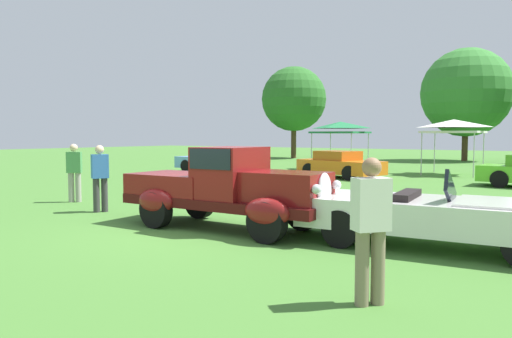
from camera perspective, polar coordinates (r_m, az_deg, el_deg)
name	(u,v)px	position (r m, az deg, el deg)	size (l,w,h in m)	color
ground_plane	(197,231)	(10.02, -6.88, -7.22)	(120.00, 120.00, 0.00)	#42752D
feature_pickup_truck	(227,187)	(10.07, -3.38, -2.13)	(4.68, 1.94, 1.70)	#400B0B
neighbor_convertible	(441,215)	(8.93, 20.81, -5.04)	(4.76, 2.18, 1.40)	silver
show_car_skyblue	(214,161)	(25.56, -4.97, 0.95)	(4.71, 2.22, 1.22)	#669EDB
show_car_orange	(339,165)	(22.66, 9.71, 0.52)	(4.37, 2.78, 1.22)	orange
spectator_between_cars	(74,171)	(15.04, -20.49, -0.19)	(0.46, 0.45, 1.69)	#9E998E
spectator_by_row	(371,226)	(5.70, 13.28, -6.48)	(0.44, 0.46, 1.69)	#7F7056
spectator_far_side	(100,176)	(12.87, -17.78, -0.79)	(0.40, 0.47, 1.69)	#383838
canopy_tent_left_field	(340,127)	(27.97, 9.86, 4.90)	(2.65, 2.65, 2.71)	#B7B7BC
canopy_tent_center_field	(454,125)	(25.69, 22.12, 4.75)	(2.62, 2.62, 2.71)	#B7B7BC
treeline_far_left	(294,99)	(41.72, 4.45, 8.15)	(5.45, 5.45, 7.73)	#47331E
treeline_mid_left	(466,93)	(40.23, 23.39, 8.20)	(6.63, 6.63, 8.46)	#47331E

